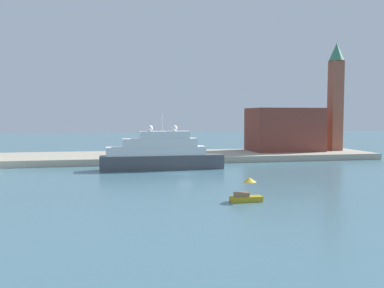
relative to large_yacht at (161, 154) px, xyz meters
name	(u,v)px	position (x,y,z in m)	size (l,w,h in m)	color
ground	(185,174)	(3.82, -7.67, -3.25)	(400.00, 400.00, 0.00)	slate
quay_dock	(166,157)	(3.82, 19.34, -2.47)	(110.00, 22.02, 1.55)	#ADA38E
large_yacht	(161,154)	(0.00, 0.00, 0.00)	(26.09, 4.21, 11.93)	#4C4C51
small_motorboat	(246,193)	(7.15, -34.93, -2.08)	(4.30, 1.85, 3.26)	#B7991E
harbor_building	(284,129)	(37.55, 21.75, 4.28)	(19.31, 12.70, 11.97)	brown
bell_tower	(336,93)	(52.08, 19.89, 14.67)	(4.26, 4.26, 30.18)	#93513D
parked_car	(125,153)	(-7.00, 15.51, -1.12)	(4.23, 1.64, 1.34)	#B21E1E
person_figure	(149,153)	(-1.32, 13.67, -0.85)	(0.36, 0.36, 1.82)	#334C8C
mooring_bollard	(198,155)	(10.10, 9.65, -1.30)	(0.54, 0.54, 0.81)	black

